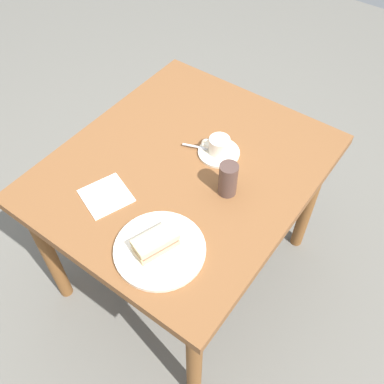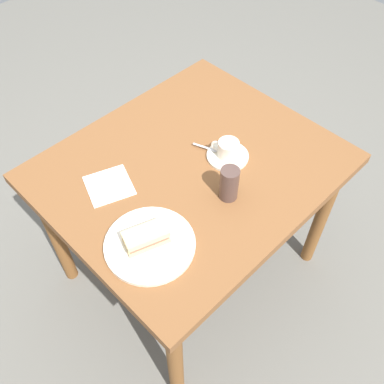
% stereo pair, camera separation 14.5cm
% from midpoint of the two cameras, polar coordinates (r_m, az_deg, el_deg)
% --- Properties ---
extents(ground_plane, '(6.00, 6.00, 0.00)m').
position_cam_midpoint_polar(ground_plane, '(2.15, -2.73, -9.71)').
color(ground_plane, '#65635B').
extents(dining_table, '(1.02, 0.87, 0.71)m').
position_cam_midpoint_polar(dining_table, '(1.64, -3.53, 1.23)').
color(dining_table, brown).
rests_on(dining_table, ground_plane).
extents(sandwich_plate, '(0.28, 0.28, 0.01)m').
position_cam_midpoint_polar(sandwich_plate, '(1.35, -7.34, -7.69)').
color(sandwich_plate, silver).
rests_on(sandwich_plate, dining_table).
extents(sandwich_front, '(0.15, 0.11, 0.05)m').
position_cam_midpoint_polar(sandwich_front, '(1.33, -7.92, -6.80)').
color(sandwich_front, '#D7B77D').
rests_on(sandwich_front, sandwich_plate).
extents(coffee_saucer, '(0.15, 0.15, 0.01)m').
position_cam_midpoint_polar(coffee_saucer, '(1.60, 0.97, 5.06)').
color(coffee_saucer, silver).
rests_on(coffee_saucer, dining_table).
extents(coffee_cup, '(0.08, 0.10, 0.06)m').
position_cam_midpoint_polar(coffee_cup, '(1.58, 0.92, 6.05)').
color(coffee_cup, silver).
rests_on(coffee_cup, coffee_saucer).
extents(spoon, '(0.05, 0.10, 0.01)m').
position_cam_midpoint_polar(spoon, '(1.61, -1.56, 5.75)').
color(spoon, silver).
rests_on(spoon, coffee_saucer).
extents(napkin, '(0.19, 0.19, 0.00)m').
position_cam_midpoint_polar(napkin, '(1.51, -13.90, -0.64)').
color(napkin, white).
rests_on(napkin, dining_table).
extents(drinking_glass, '(0.06, 0.06, 0.13)m').
position_cam_midpoint_polar(drinking_glass, '(1.44, 1.89, 1.51)').
color(drinking_glass, '#4B3731').
rests_on(drinking_glass, dining_table).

